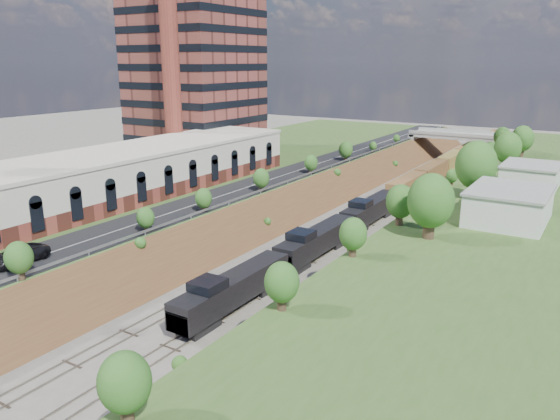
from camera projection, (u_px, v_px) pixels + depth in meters
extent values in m
plane|color=#6B665B|center=(28.00, 411.00, 39.86)|extent=(400.00, 400.00, 0.00)
cube|color=#375723|center=(203.00, 180.00, 105.14)|extent=(44.00, 180.00, 5.00)
cube|color=brown|center=(302.00, 208.00, 94.65)|extent=(10.00, 180.00, 10.00)
cube|color=brown|center=(426.00, 228.00, 83.50)|extent=(10.00, 180.00, 10.00)
cube|color=gray|center=(346.00, 214.00, 90.37)|extent=(1.58, 180.00, 0.18)
cube|color=gray|center=(375.00, 219.00, 87.73)|extent=(1.58, 180.00, 0.18)
cube|color=black|center=(280.00, 177.00, 95.59)|extent=(8.00, 180.00, 0.10)
cube|color=#99999E|center=(300.00, 176.00, 93.38)|extent=(0.06, 171.00, 0.30)
cube|color=brown|center=(135.00, 186.00, 83.61)|extent=(14.00, 62.00, 2.20)
cube|color=beige|center=(133.00, 165.00, 82.75)|extent=(14.00, 62.00, 4.30)
cube|color=beige|center=(132.00, 150.00, 82.11)|extent=(14.30, 62.30, 0.50)
cube|color=brown|center=(194.00, 49.00, 114.07)|extent=(22.00, 22.00, 44.00)
cylinder|color=brown|center=(170.00, 59.00, 97.42)|extent=(3.20, 3.20, 40.00)
cube|color=gray|center=(415.00, 145.00, 144.94)|extent=(1.50, 8.00, 6.20)
cube|color=gray|center=(507.00, 152.00, 133.28)|extent=(1.50, 8.00, 6.20)
cube|color=gray|center=(460.00, 136.00, 138.29)|extent=(24.00, 8.00, 1.00)
cube|color=gray|center=(456.00, 135.00, 134.79)|extent=(24.00, 0.30, 0.80)
cube|color=gray|center=(464.00, 131.00, 141.36)|extent=(24.00, 0.30, 0.80)
cube|color=silver|center=(509.00, 206.00, 68.74)|extent=(9.00, 12.00, 4.00)
cube|color=silver|center=(530.00, 177.00, 87.10)|extent=(8.00, 10.00, 3.60)
cylinder|color=#473323|center=(429.00, 227.00, 62.38)|extent=(1.30, 1.30, 2.62)
ellipsoid|color=#345E21|center=(431.00, 201.00, 61.54)|extent=(5.25, 5.25, 6.30)
cylinder|color=#473323|center=(119.00, 238.00, 60.76)|extent=(0.66, 0.66, 1.22)
ellipsoid|color=#345E21|center=(118.00, 226.00, 60.37)|extent=(2.45, 2.45, 2.94)
cube|color=black|center=(199.00, 326.00, 51.73)|extent=(2.40, 4.00, 0.90)
cube|color=black|center=(233.00, 288.00, 55.81)|extent=(2.85, 17.09, 2.69)
cube|color=black|center=(188.00, 319.00, 50.15)|extent=(2.62, 3.00, 1.80)
cube|color=silver|center=(187.00, 309.00, 49.88)|extent=(2.62, 3.00, 0.15)
cube|color=black|center=(208.00, 285.00, 52.00)|extent=(2.79, 3.10, 0.90)
cube|color=black|center=(316.00, 240.00, 70.65)|extent=(2.85, 17.09, 2.69)
cube|color=black|center=(371.00, 209.00, 85.49)|extent=(2.85, 17.09, 2.69)
cube|color=brown|center=(460.00, 156.00, 130.73)|extent=(2.85, 91.46, 3.42)
imported|color=black|center=(17.00, 255.00, 54.52)|extent=(2.85, 6.15, 1.71)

